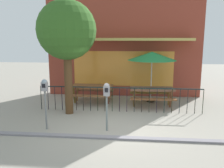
% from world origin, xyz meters
% --- Properties ---
extents(ground, '(40.00, 40.00, 0.00)m').
position_xyz_m(ground, '(0.00, 0.00, 0.00)').
color(ground, gray).
extents(pub_storefront, '(7.47, 1.36, 4.81)m').
position_xyz_m(pub_storefront, '(0.00, 4.80, 2.40)').
color(pub_storefront, '#522921').
rests_on(pub_storefront, ground).
extents(patio_fence_front, '(6.30, 0.04, 0.97)m').
position_xyz_m(patio_fence_front, '(0.00, 1.93, 0.66)').
color(patio_fence_front, black).
rests_on(patio_fence_front, ground).
extents(picnic_table_left, '(1.82, 1.39, 0.79)m').
position_xyz_m(picnic_table_left, '(-1.30, 3.15, 0.61)').
color(picnic_table_left, brown).
rests_on(picnic_table_left, ground).
extents(picnic_table_right, '(1.85, 1.42, 0.79)m').
position_xyz_m(picnic_table_right, '(1.30, 2.83, 0.61)').
color(picnic_table_right, brown).
rests_on(picnic_table_right, ground).
extents(patio_umbrella, '(2.12, 2.12, 2.24)m').
position_xyz_m(patio_umbrella, '(1.30, 3.53, 2.05)').
color(patio_umbrella, black).
rests_on(patio_umbrella, ground).
extents(parking_meter_near, '(0.18, 0.17, 1.59)m').
position_xyz_m(parking_meter_near, '(-2.16, -0.10, 1.23)').
color(parking_meter_near, slate).
rests_on(parking_meter_near, ground).
extents(parking_meter_far, '(0.18, 0.17, 1.50)m').
position_xyz_m(parking_meter_far, '(-0.27, -0.04, 1.16)').
color(parking_meter_far, slate).
rests_on(parking_meter_far, ground).
extents(street_tree, '(2.14, 2.14, 4.18)m').
position_xyz_m(street_tree, '(-1.89, 1.54, 3.07)').
color(street_tree, '#4C331C').
rests_on(street_tree, ground).
extents(curb_edge, '(10.46, 0.20, 0.11)m').
position_xyz_m(curb_edge, '(0.00, -0.62, 0.00)').
color(curb_edge, gray).
rests_on(curb_edge, ground).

